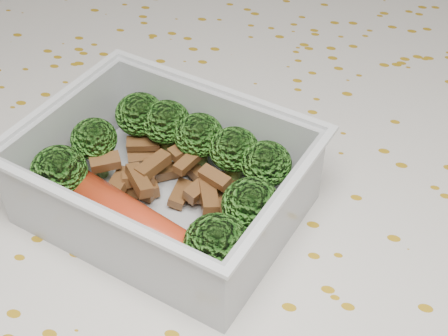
# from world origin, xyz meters

# --- Properties ---
(dining_table) EXTENTS (1.40, 0.90, 0.75)m
(dining_table) POSITION_xyz_m (0.00, 0.00, 0.67)
(dining_table) COLOR brown
(dining_table) RESTS_ON ground
(tablecloth) EXTENTS (1.46, 0.96, 0.19)m
(tablecloth) POSITION_xyz_m (0.00, 0.00, 0.72)
(tablecloth) COLOR beige
(tablecloth) RESTS_ON dining_table
(lunch_container) EXTENTS (0.23, 0.20, 0.07)m
(lunch_container) POSITION_xyz_m (-0.03, -0.02, 0.78)
(lunch_container) COLOR silver
(lunch_container) RESTS_ON tablecloth
(broccoli_florets) EXTENTS (0.18, 0.15, 0.05)m
(broccoli_florets) POSITION_xyz_m (-0.02, -0.01, 0.79)
(broccoli_florets) COLOR #608C3F
(broccoli_florets) RESTS_ON lunch_container
(meat_pile) EXTENTS (0.12, 0.09, 0.03)m
(meat_pile) POSITION_xyz_m (-0.02, -0.01, 0.77)
(meat_pile) COLOR brown
(meat_pile) RESTS_ON lunch_container
(sausage) EXTENTS (0.16, 0.08, 0.03)m
(sausage) POSITION_xyz_m (-0.03, -0.06, 0.78)
(sausage) COLOR #B53217
(sausage) RESTS_ON lunch_container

